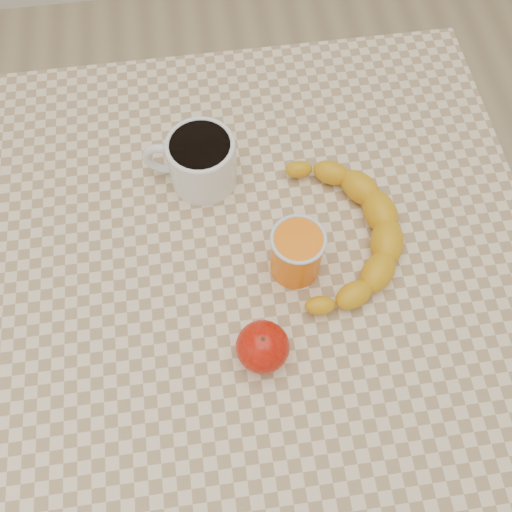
{
  "coord_description": "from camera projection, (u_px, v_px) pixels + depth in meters",
  "views": [
    {
      "loc": [
        -0.05,
        -0.34,
        1.46
      ],
      "look_at": [
        0.0,
        0.0,
        0.77
      ],
      "focal_mm": 40.0,
      "sensor_mm": 36.0,
      "label": 1
    }
  ],
  "objects": [
    {
      "name": "banana",
      "position": [
        341.0,
        233.0,
        0.78
      ],
      "size": [
        0.32,
        0.37,
        0.05
      ],
      "primitive_type": null,
      "rotation": [
        0.0,
        0.0,
        -0.22
      ],
      "color": "gold",
      "rests_on": "table"
    },
    {
      "name": "table",
      "position": [
        256.0,
        287.0,
        0.86
      ],
      "size": [
        0.8,
        0.8,
        0.75
      ],
      "color": "beige",
      "rests_on": "ground"
    },
    {
      "name": "ground",
      "position": [
        256.0,
        389.0,
        1.46
      ],
      "size": [
        3.0,
        3.0,
        0.0
      ],
      "primitive_type": "plane",
      "color": "tan",
      "rests_on": "ground"
    },
    {
      "name": "coffee_mug",
      "position": [
        200.0,
        160.0,
        0.81
      ],
      "size": [
        0.15,
        0.12,
        0.08
      ],
      "color": "white",
      "rests_on": "table"
    },
    {
      "name": "orange_juice_glass",
      "position": [
        297.0,
        253.0,
        0.74
      ],
      "size": [
        0.07,
        0.07,
        0.08
      ],
      "color": "orange",
      "rests_on": "table"
    },
    {
      "name": "apple",
      "position": [
        263.0,
        347.0,
        0.7
      ],
      "size": [
        0.07,
        0.07,
        0.06
      ],
      "color": "#9D0B05",
      "rests_on": "table"
    }
  ]
}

